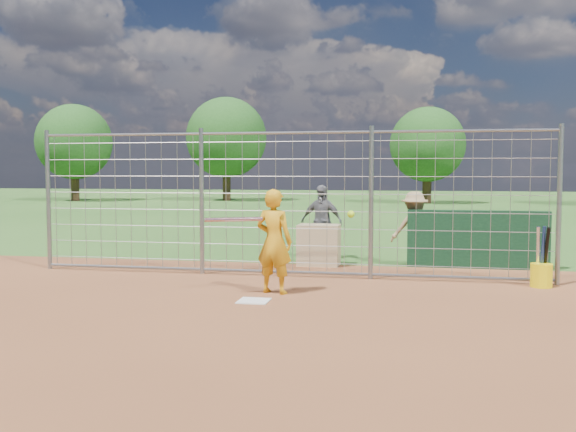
% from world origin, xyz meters
% --- Properties ---
extents(ground, '(100.00, 100.00, 0.00)m').
position_xyz_m(ground, '(0.00, 0.00, 0.00)').
color(ground, '#2D591E').
rests_on(ground, ground).
extents(infield_dirt, '(18.00, 18.00, 0.00)m').
position_xyz_m(infield_dirt, '(0.00, -3.00, 0.01)').
color(infield_dirt, brown).
rests_on(infield_dirt, ground).
extents(home_plate, '(0.43, 0.43, 0.02)m').
position_xyz_m(home_plate, '(0.00, -0.20, 0.01)').
color(home_plate, silver).
rests_on(home_plate, ground).
extents(dugout_wall, '(2.60, 0.20, 1.10)m').
position_xyz_m(dugout_wall, '(3.40, 3.60, 0.55)').
color(dugout_wall, '#11381E').
rests_on(dugout_wall, ground).
extents(batter, '(0.65, 0.51, 1.58)m').
position_xyz_m(batter, '(0.15, 0.45, 0.79)').
color(batter, orange).
rests_on(batter, ground).
extents(bystander_b, '(0.97, 0.59, 1.55)m').
position_xyz_m(bystander_b, '(0.32, 4.38, 0.78)').
color(bystander_b, slate).
rests_on(bystander_b, ground).
extents(bystander_c, '(1.06, 0.81, 1.44)m').
position_xyz_m(bystander_c, '(2.23, 3.81, 0.72)').
color(bystander_c, '#9A7D54').
rests_on(bystander_c, ground).
extents(equipment_bin, '(0.81, 0.56, 0.80)m').
position_xyz_m(equipment_bin, '(0.41, 3.41, 0.40)').
color(equipment_bin, tan).
rests_on(equipment_bin, ground).
extents(equipment_in_play, '(2.18, 0.42, 0.18)m').
position_xyz_m(equipment_in_play, '(0.03, 0.17, 1.16)').
color(equipment_in_play, silver).
rests_on(equipment_in_play, ground).
extents(bucket_with_bats, '(0.34, 0.37, 0.98)m').
position_xyz_m(bucket_with_bats, '(4.21, 1.76, 0.25)').
color(bucket_with_bats, yellow).
rests_on(bucket_with_bats, ground).
extents(backstop_fence, '(9.08, 0.08, 2.60)m').
position_xyz_m(backstop_fence, '(0.00, 2.00, 1.26)').
color(backstop_fence, gray).
rests_on(backstop_fence, ground).
extents(tree_line, '(44.66, 6.72, 6.48)m').
position_xyz_m(tree_line, '(3.13, 28.13, 3.71)').
color(tree_line, '#3F2B19').
rests_on(tree_line, ground).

